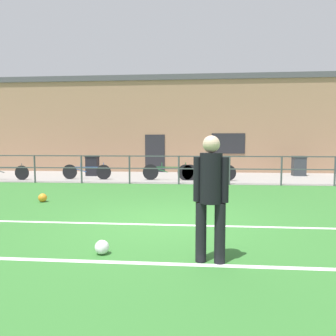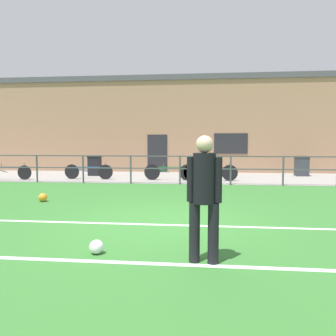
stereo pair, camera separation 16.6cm
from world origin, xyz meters
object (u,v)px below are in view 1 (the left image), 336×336
object	(u,v)px
soccer_ball_spare	(43,198)
bicycle_parked_2	(209,172)
player_goalkeeper	(211,191)
bicycle_parked_3	(5,172)
trash_bin_0	(92,166)
trash_bin_1	(299,166)
bicycle_parked_0	(168,172)
soccer_ball_match	(102,247)
bicycle_parked_1	(87,172)

from	to	relation	value
soccer_ball_spare	bicycle_parked_2	size ratio (longest dim) A/B	0.10
player_goalkeeper	bicycle_parked_3	size ratio (longest dim) A/B	0.80
trash_bin_0	bicycle_parked_2	bearing A→B (deg)	-15.19
player_goalkeeper	trash_bin_0	size ratio (longest dim) A/B	1.80
bicycle_parked_2	trash_bin_1	distance (m)	5.15
bicycle_parked_0	soccer_ball_spare	bearing A→B (deg)	-120.29
bicycle_parked_3	soccer_ball_spare	bearing A→B (deg)	-49.43
soccer_ball_match	trash_bin_1	bearing A→B (deg)	60.94
bicycle_parked_2	bicycle_parked_1	bearing A→B (deg)	180.00
bicycle_parked_1	soccer_ball_match	bearing A→B (deg)	-69.51
bicycle_parked_2	bicycle_parked_3	distance (m)	9.04
bicycle_parked_0	bicycle_parked_1	distance (m)	3.67
soccer_ball_match	bicycle_parked_1	size ratio (longest dim) A/B	0.10
soccer_ball_match	bicycle_parked_3	distance (m)	11.30
soccer_ball_match	trash_bin_0	xyz separation A→B (m)	(-3.71, 10.84, 0.41)
player_goalkeeper	bicycle_parked_1	world-z (taller)	player_goalkeeper
trash_bin_1	bicycle_parked_2	bearing A→B (deg)	-151.93
bicycle_parked_0	bicycle_parked_2	distance (m)	1.78
soccer_ball_match	soccer_ball_spare	distance (m)	4.94
trash_bin_0	trash_bin_1	size ratio (longest dim) A/B	1.02
soccer_ball_spare	bicycle_parked_1	xyz separation A→B (m)	(-0.57, 5.31, 0.25)
bicycle_parked_0	bicycle_parked_1	world-z (taller)	bicycle_parked_0
bicycle_parked_2	trash_bin_1	bearing A→B (deg)	28.07
trash_bin_1	soccer_ball_spare	bearing A→B (deg)	-140.64
player_goalkeeper	bicycle_parked_3	xyz separation A→B (m)	(-8.67, 9.01, -0.66)
soccer_ball_spare	trash_bin_1	size ratio (longest dim) A/B	0.25
bicycle_parked_1	bicycle_parked_3	world-z (taller)	bicycle_parked_1
trash_bin_0	trash_bin_1	world-z (taller)	trash_bin_0
soccer_ball_spare	bicycle_parked_1	bearing A→B (deg)	96.09
player_goalkeeper	bicycle_parked_0	distance (m)	9.61
bicycle_parked_3	bicycle_parked_0	bearing A→B (deg)	3.71
soccer_ball_spare	bicycle_parked_0	distance (m)	6.15
bicycle_parked_0	soccer_ball_match	bearing A→B (deg)	-91.17
trash_bin_0	soccer_ball_spare	bearing A→B (deg)	-83.33
soccer_ball_match	trash_bin_0	bearing A→B (deg)	108.89
bicycle_parked_1	trash_bin_0	size ratio (longest dim) A/B	2.25
player_goalkeeper	soccer_ball_match	distance (m)	1.86
soccer_ball_spare	trash_bin_0	distance (m)	6.91
soccer_ball_match	trash_bin_1	xyz separation A→B (m)	(6.51, 11.72, 0.41)
trash_bin_1	soccer_ball_match	bearing A→B (deg)	-119.06
trash_bin_1	bicycle_parked_3	bearing A→B (deg)	-167.97
bicycle_parked_0	trash_bin_1	world-z (taller)	trash_bin_1
bicycle_parked_0	trash_bin_1	bearing A→B (deg)	20.95
bicycle_parked_0	trash_bin_1	distance (m)	6.77
player_goalkeeper	bicycle_parked_0	bearing A→B (deg)	-73.52
player_goalkeeper	bicycle_parked_0	size ratio (longest dim) A/B	0.80
bicycle_parked_0	bicycle_parked_1	size ratio (longest dim) A/B	1.00
soccer_ball_match	bicycle_parked_1	bearing A→B (deg)	110.49
bicycle_parked_1	bicycle_parked_2	bearing A→B (deg)	0.00
bicycle_parked_2	bicycle_parked_3	world-z (taller)	bicycle_parked_2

